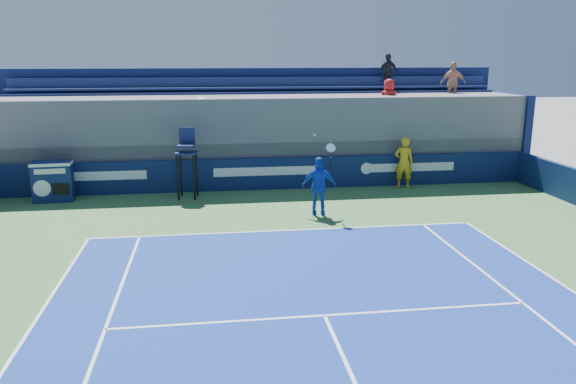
{
  "coord_description": "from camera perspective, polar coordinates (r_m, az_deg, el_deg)",
  "views": [
    {
      "loc": [
        -2.09,
        -3.39,
        4.92
      ],
      "look_at": [
        0.0,
        11.5,
        1.25
      ],
      "focal_mm": 35.0,
      "sensor_mm": 36.0,
      "label": 1
    }
  ],
  "objects": [
    {
      "name": "match_clock",
      "position": [
        20.92,
        -22.78,
        1.11
      ],
      "size": [
        1.37,
        0.83,
        1.4
      ],
      "color": "#0F1C4C",
      "rests_on": "ground"
    },
    {
      "name": "tennis_player",
      "position": [
        17.56,
        3.2,
        0.59
      ],
      "size": [
        1.16,
        0.68,
        2.57
      ],
      "color": "#1643B4",
      "rests_on": "apron"
    },
    {
      "name": "umpire_chair",
      "position": [
        19.87,
        -10.26,
        3.67
      ],
      "size": [
        0.79,
        0.79,
        2.48
      ],
      "color": "black",
      "rests_on": "ground"
    },
    {
      "name": "back_hoarding",
      "position": [
        21.04,
        -2.11,
        1.86
      ],
      "size": [
        20.4,
        0.21,
        1.2
      ],
      "color": "#0B1842",
      "rests_on": "ground"
    },
    {
      "name": "ball_person",
      "position": [
        21.64,
        11.68,
        2.95
      ],
      "size": [
        0.8,
        0.62,
        1.94
      ],
      "primitive_type": "imported",
      "rotation": [
        0.0,
        0.0,
        2.9
      ],
      "color": "gold",
      "rests_on": "apron"
    },
    {
      "name": "stadium_seating",
      "position": [
        22.84,
        -2.61,
        5.97
      ],
      "size": [
        21.0,
        4.05,
        5.0
      ],
      "color": "#58585E",
      "rests_on": "ground"
    }
  ]
}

